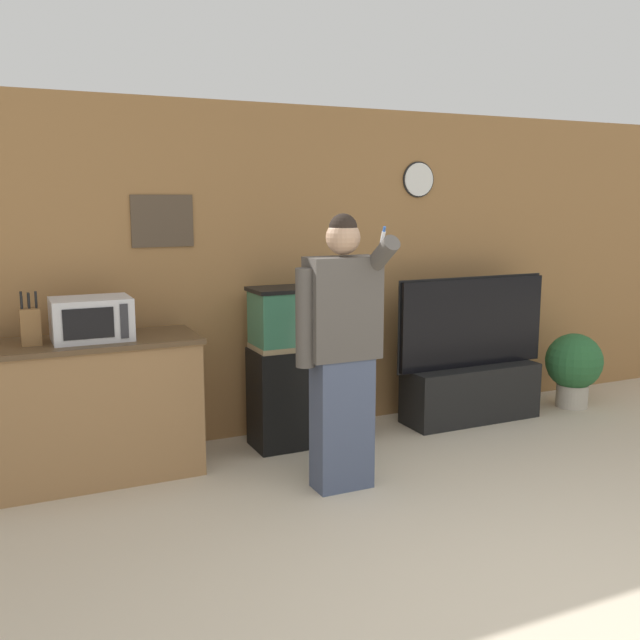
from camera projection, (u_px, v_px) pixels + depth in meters
ground_plane at (583, 624)px, 3.19m from camera, size 18.00×18.00×0.00m
wall_back_paneled at (303, 271)px, 5.76m from camera, size 10.00×0.08×2.60m
counter_island at (86, 410)px, 4.77m from camera, size 1.51×0.61×0.96m
microwave at (91, 319)px, 4.69m from camera, size 0.51×0.37×0.28m
knife_block at (30, 326)px, 4.53m from camera, size 0.12×0.11×0.34m
aquarium_on_stand at (309, 365)px, 5.48m from camera, size 0.90×0.37×1.23m
tv_on_stand at (471, 378)px, 6.08m from camera, size 1.44×0.40×1.24m
person_standing at (341, 349)px, 4.55m from camera, size 0.56×0.43×1.79m
potted_plant at (574, 365)px, 6.46m from camera, size 0.51×0.51×0.68m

